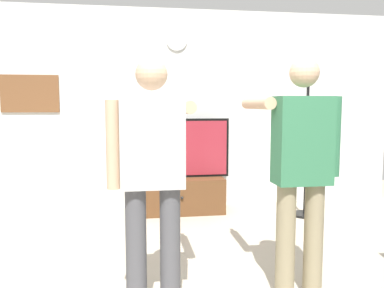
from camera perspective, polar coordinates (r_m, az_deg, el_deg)
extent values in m
cube|color=silver|center=(5.38, -3.04, 5.04)|extent=(6.40, 0.10, 2.70)
cube|color=brown|center=(5.18, -1.82, -7.48)|extent=(1.15, 0.48, 0.46)
sphere|color=black|center=(4.93, -1.47, -7.89)|extent=(0.04, 0.04, 0.04)
cube|color=black|center=(5.12, -1.91, -0.60)|extent=(1.33, 0.06, 0.78)
cube|color=maroon|center=(5.09, -1.86, -0.65)|extent=(1.27, 0.01, 0.72)
cylinder|color=white|center=(5.40, -2.27, 14.98)|extent=(0.28, 0.03, 0.28)
cube|color=brown|center=(5.46, -22.65, 6.83)|extent=(0.72, 0.04, 0.48)
cylinder|color=black|center=(5.27, 16.15, -9.89)|extent=(0.32, 0.32, 0.03)
cylinder|color=black|center=(5.11, 16.43, 0.01)|extent=(0.04, 0.04, 1.79)
cone|color=black|center=(5.11, 16.75, 10.86)|extent=(0.28, 0.28, 0.14)
cylinder|color=#4C4C51|center=(2.74, -8.18, -15.31)|extent=(0.14, 0.14, 0.87)
cylinder|color=#4C4C51|center=(2.75, -3.21, -15.18)|extent=(0.14, 0.14, 0.87)
cube|color=#B7B7B7|center=(2.57, -5.86, 0.00)|extent=(0.42, 0.22, 0.58)
sphere|color=tan|center=(2.57, -5.96, 10.14)|extent=(0.21, 0.21, 0.21)
cylinder|color=tan|center=(2.57, -11.51, -0.10)|extent=(0.09, 0.09, 0.58)
cylinder|color=tan|center=(2.87, -1.10, 5.42)|extent=(0.09, 0.58, 0.09)
cube|color=white|center=(3.19, -1.87, 5.45)|extent=(0.04, 0.12, 0.04)
cylinder|color=gray|center=(3.01, 13.53, -13.71)|extent=(0.14, 0.14, 0.85)
cylinder|color=gray|center=(3.09, 17.37, -13.26)|extent=(0.14, 0.14, 0.85)
cube|color=#33724C|center=(2.89, 15.88, 0.51)|extent=(0.40, 0.22, 0.63)
sphere|color=tan|center=(2.89, 16.14, 10.03)|extent=(0.21, 0.21, 0.21)
cylinder|color=tan|center=(3.06, 9.59, 5.89)|extent=(0.09, 0.58, 0.09)
cube|color=white|center=(3.37, 7.88, 5.90)|extent=(0.04, 0.12, 0.04)
cylinder|color=#33724C|center=(3.00, 20.11, 1.03)|extent=(0.09, 0.09, 0.58)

